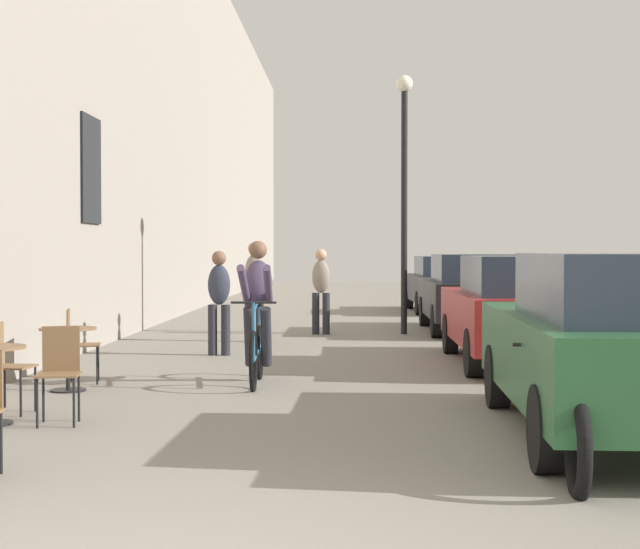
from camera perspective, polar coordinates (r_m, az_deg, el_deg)
name	(u,v)px	position (r m, az deg, el deg)	size (l,w,h in m)	color
building_facade_left	(120,66)	(19.35, -11.57, 11.80)	(0.54, 68.00, 10.18)	gray
cafe_chair_mid_toward_street	(5,361)	(10.07, -17.86, -4.81)	(0.42, 0.42, 0.89)	black
cafe_chair_mid_toward_wall	(59,367)	(9.37, -14.92, -5.25)	(0.43, 0.43, 0.89)	black
cafe_table_far	(68,345)	(11.47, -14.46, -4.01)	(0.64, 0.64, 0.72)	black
cafe_chair_far_toward_street	(77,340)	(12.11, -13.94, -3.73)	(0.45, 0.45, 0.89)	black
cyclist_on_bicycle	(257,316)	(11.79, -3.66, -2.41)	(0.52, 1.76, 1.74)	black
pedestrian_near	(219,297)	(14.90, -5.90, -1.29)	(0.34, 0.24, 1.59)	#26262D
pedestrian_mid	(254,286)	(17.08, -3.85, -0.64)	(0.38, 0.29, 1.74)	#26262D
pedestrian_far	(321,286)	(18.50, 0.06, -0.70)	(0.37, 0.28, 1.62)	#26262D
street_lamp	(404,170)	(18.69, 4.93, 6.07)	(0.32, 0.32, 4.90)	black
parked_car_nearest	(620,343)	(8.67, 17.05, -3.82)	(1.97, 4.47, 1.57)	#23512D
parked_car_second	(520,309)	(13.82, 11.57, -1.96)	(1.81, 4.27, 1.52)	maroon
parked_car_third	(472,292)	(19.23, 8.86, -1.00)	(1.82, 4.27, 1.52)	black
parked_car_fourth	(444,283)	(25.35, 7.24, -0.50)	(1.83, 4.10, 1.44)	black
parked_motorcycle	(563,415)	(7.38, 13.97, -7.93)	(0.62, 2.15, 0.92)	black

